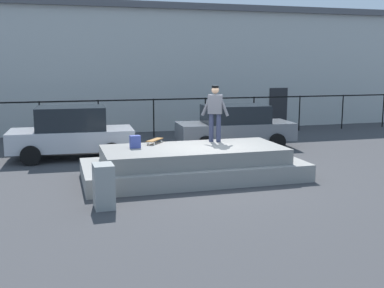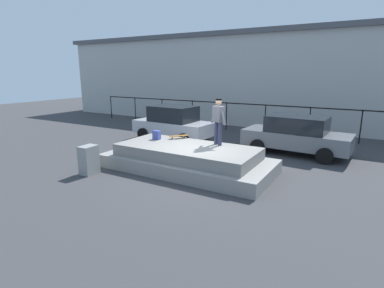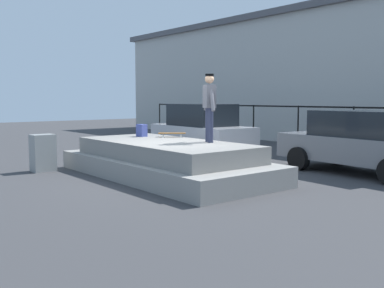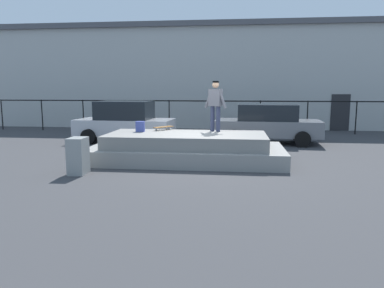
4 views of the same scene
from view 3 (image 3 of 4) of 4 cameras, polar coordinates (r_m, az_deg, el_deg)
The scene contains 9 objects.
ground_plane at distance 11.02m, azimuth -2.21°, elevation -4.46°, with size 60.00×60.00×0.00m, color #38383A.
concrete_ledge at distance 11.33m, azimuth -3.47°, elevation -2.12°, with size 6.15×2.80×0.89m.
skateboarder at distance 10.97m, azimuth 2.23°, elevation 5.24°, with size 0.79×0.45×1.67m.
skateboard at distance 12.54m, azimuth -2.57°, elevation 1.35°, with size 0.62×0.73×0.12m.
backpack at distance 12.76m, azimuth -6.43°, elevation 1.73°, with size 0.28×0.20×0.35m, color #3F4C99.
car_silver_sedan_near at distance 16.18m, azimuth 1.25°, elevation 2.00°, with size 4.22×2.21×1.78m.
car_grey_sedan_mid at distance 12.47m, azimuth 20.94°, elevation 0.28°, with size 4.51×2.22×1.65m.
utility_box at distance 12.73m, azimuth -18.47°, elevation -1.09°, with size 0.44×0.60×1.00m, color gray.
fence_row at distance 16.76m, azimuth 19.88°, elevation 2.91°, with size 24.06×0.06×1.70m.
Camera 3 is at (8.72, -6.46, 1.96)m, focal length 41.82 mm.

